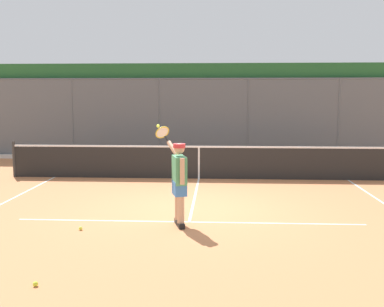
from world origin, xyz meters
The scene contains 7 objects.
ground_plane centered at (0.00, 0.00, 0.00)m, with size 60.00×60.00×0.00m, color #C67A4C.
court_line_markings centered at (0.00, 1.40, 0.00)m, with size 8.62×8.31×0.01m.
fence_backdrop centered at (0.00, -8.24, 1.78)m, with size 19.64×1.37×3.60m.
tennis_net centered at (0.00, -3.57, 0.49)m, with size 11.07×0.09×1.07m.
tennis_player centered at (0.18, 1.23, 0.89)m, with size 0.73×1.22×1.84m.
tennis_ball_near_net centered at (1.78, 4.05, 0.03)m, with size 0.07×0.07×0.07m, color #CCDB33.
tennis_ball_mid_court centered at (1.93, 1.63, 0.03)m, with size 0.07×0.07×0.07m, color #D6E042.
Camera 1 is at (-0.53, 9.47, 2.44)m, focal length 42.55 mm.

